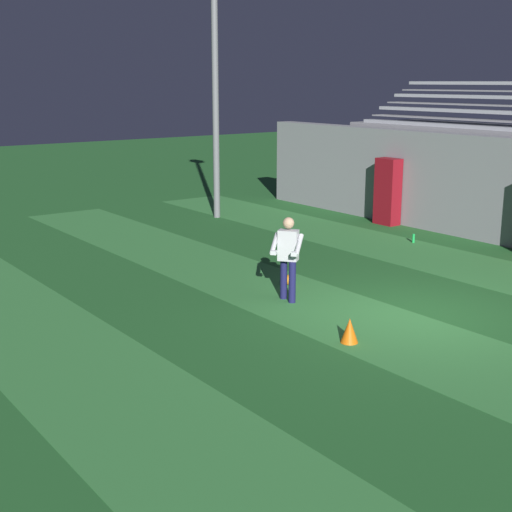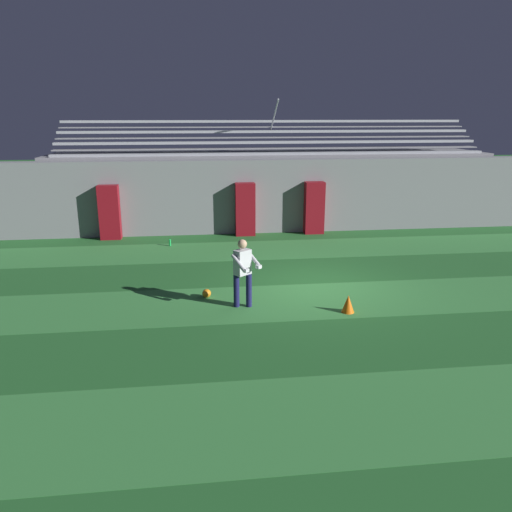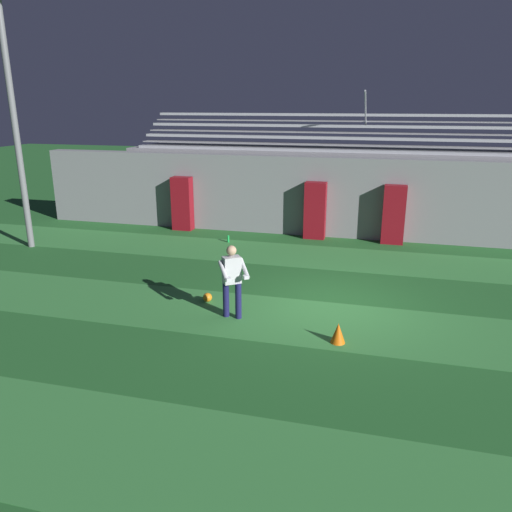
# 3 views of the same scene
# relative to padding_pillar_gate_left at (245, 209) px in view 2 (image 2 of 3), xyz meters

# --- Properties ---
(ground_plane) EXTENTS (80.00, 80.00, 0.00)m
(ground_plane) POSITION_rel_padding_pillar_gate_left_xyz_m (1.33, -5.95, -0.99)
(ground_plane) COLOR #236028
(turf_stripe_near) EXTENTS (28.00, 2.44, 0.01)m
(turf_stripe_near) POSITION_rel_padding_pillar_gate_left_xyz_m (1.33, -11.95, -0.99)
(turf_stripe_near) COLOR #38843D
(turf_stripe_near) RESTS_ON ground
(turf_stripe_mid) EXTENTS (28.00, 2.44, 0.01)m
(turf_stripe_mid) POSITION_rel_padding_pillar_gate_left_xyz_m (1.33, -7.08, -0.99)
(turf_stripe_mid) COLOR #38843D
(turf_stripe_mid) RESTS_ON ground
(turf_stripe_far) EXTENTS (28.00, 2.44, 0.01)m
(turf_stripe_far) POSITION_rel_padding_pillar_gate_left_xyz_m (1.33, -2.20, -0.99)
(turf_stripe_far) COLOR #38843D
(turf_stripe_far) RESTS_ON ground
(back_wall) EXTENTS (24.00, 0.60, 2.80)m
(back_wall) POSITION_rel_padding_pillar_gate_left_xyz_m (1.33, 0.55, 0.41)
(back_wall) COLOR gray
(back_wall) RESTS_ON ground
(padding_pillar_gate_left) EXTENTS (0.74, 0.44, 1.99)m
(padding_pillar_gate_left) POSITION_rel_padding_pillar_gate_left_xyz_m (0.00, 0.00, 0.00)
(padding_pillar_gate_left) COLOR maroon
(padding_pillar_gate_left) RESTS_ON ground
(padding_pillar_gate_right) EXTENTS (0.74, 0.44, 1.99)m
(padding_pillar_gate_right) POSITION_rel_padding_pillar_gate_left_xyz_m (2.66, 0.00, 0.00)
(padding_pillar_gate_right) COLOR maroon
(padding_pillar_gate_right) RESTS_ON ground
(padding_pillar_far_left) EXTENTS (0.74, 0.44, 1.99)m
(padding_pillar_far_left) POSITION_rel_padding_pillar_gate_left_xyz_m (-4.99, 0.00, 0.00)
(padding_pillar_far_left) COLOR maroon
(padding_pillar_far_left) RESTS_ON ground
(bleacher_stand) EXTENTS (18.00, 3.35, 5.03)m
(bleacher_stand) POSITION_rel_padding_pillar_gate_left_xyz_m (1.33, 2.54, 0.50)
(bleacher_stand) COLOR gray
(bleacher_stand) RESTS_ON ground
(goalkeeper) EXTENTS (0.74, 0.72, 1.67)m
(goalkeeper) POSITION_rel_padding_pillar_gate_left_xyz_m (-0.77, -7.29, -0.04)
(goalkeeper) COLOR #19194C
(goalkeeper) RESTS_ON ground
(soccer_ball) EXTENTS (0.22, 0.22, 0.22)m
(soccer_ball) POSITION_rel_padding_pillar_gate_left_xyz_m (-1.63, -6.56, -0.88)
(soccer_ball) COLOR orange
(soccer_ball) RESTS_ON ground
(traffic_cone) EXTENTS (0.30, 0.30, 0.42)m
(traffic_cone) POSITION_rel_padding_pillar_gate_left_xyz_m (1.63, -7.93, -0.78)
(traffic_cone) COLOR orange
(traffic_cone) RESTS_ON ground
(water_bottle) EXTENTS (0.07, 0.07, 0.24)m
(water_bottle) POSITION_rel_padding_pillar_gate_left_xyz_m (-2.79, -1.30, -0.87)
(water_bottle) COLOR green
(water_bottle) RESTS_ON ground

